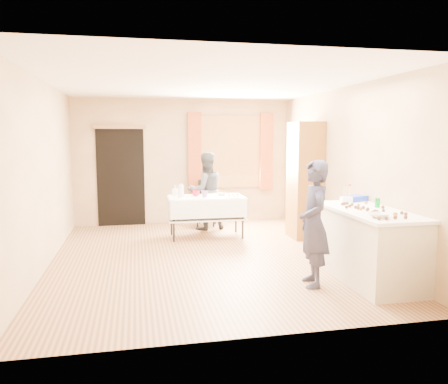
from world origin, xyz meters
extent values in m
cube|color=#9E7047|center=(0.00, 0.00, -0.01)|extent=(4.50, 5.50, 0.02)
cube|color=white|center=(0.00, 0.00, 2.61)|extent=(4.50, 5.50, 0.02)
cube|color=tan|center=(0.00, 2.76, 1.30)|extent=(4.50, 0.02, 2.60)
cube|color=tan|center=(0.00, -2.76, 1.30)|extent=(4.50, 0.02, 2.60)
cube|color=tan|center=(-2.26, 0.00, 1.30)|extent=(0.02, 5.50, 2.60)
cube|color=tan|center=(2.26, 0.00, 1.30)|extent=(0.02, 5.50, 2.60)
cube|color=olive|center=(1.00, 2.72, 1.50)|extent=(1.32, 0.06, 1.52)
cube|color=white|center=(1.00, 2.71, 1.50)|extent=(1.20, 0.02, 1.40)
cube|color=#9F4823|center=(0.22, 2.67, 1.50)|extent=(0.28, 0.06, 1.65)
cube|color=#9F4823|center=(1.78, 2.67, 1.50)|extent=(0.28, 0.06, 1.65)
cube|color=black|center=(-1.30, 2.73, 1.00)|extent=(0.95, 0.04, 2.00)
cube|color=olive|center=(-1.30, 2.70, 2.02)|extent=(1.05, 0.06, 0.08)
cube|color=brown|center=(1.99, 0.96, 1.04)|extent=(0.50, 0.60, 2.08)
cube|color=beige|center=(1.89, -1.46, 0.43)|extent=(0.73, 1.62, 0.86)
cube|color=white|center=(1.89, -1.46, 0.89)|extent=(0.80, 1.68, 0.04)
cube|color=white|center=(0.24, 1.33, 0.73)|extent=(1.36, 0.69, 0.04)
cube|color=black|center=(0.41, 2.36, 0.41)|extent=(0.48, 0.48, 0.05)
cube|color=black|center=(0.46, 2.52, 0.66)|extent=(0.38, 0.14, 0.55)
imported|color=#22233B|center=(1.11, -1.52, 0.77)|extent=(0.66, 0.51, 1.55)
imported|color=black|center=(0.35, 2.00, 0.76)|extent=(0.95, 0.85, 1.52)
cylinder|color=#099827|center=(2.07, -1.32, 0.97)|extent=(0.08, 0.08, 0.12)
imported|color=white|center=(1.69, -1.98, 0.94)|extent=(0.24, 0.24, 0.05)
cube|color=white|center=(1.86, -0.87, 0.95)|extent=(0.16, 0.11, 0.08)
cube|color=blue|center=(2.07, -0.75, 0.95)|extent=(0.35, 0.30, 0.08)
cylinder|color=silver|center=(-0.22, 1.25, 0.86)|extent=(0.13, 0.13, 0.22)
imported|color=red|center=(0.06, 1.38, 0.80)|extent=(0.20, 0.20, 0.10)
imported|color=red|center=(0.20, 1.20, 0.81)|extent=(0.14, 0.14, 0.11)
imported|color=white|center=(0.55, 1.40, 0.78)|extent=(0.23, 0.23, 0.05)
cube|color=white|center=(0.71, 1.19, 0.76)|extent=(0.28, 0.21, 0.02)
imported|color=white|center=(-0.31, 1.50, 0.85)|extent=(0.12, 0.12, 0.19)
sphere|color=#3F2314|center=(2.07, -1.04, 0.93)|extent=(0.04, 0.04, 0.04)
sphere|color=#3A2014|center=(1.77, -1.73, 0.93)|extent=(0.04, 0.04, 0.04)
sphere|color=#3A2014|center=(1.74, -1.06, 0.93)|extent=(0.04, 0.04, 0.04)
sphere|color=#3A2014|center=(2.07, -1.93, 0.93)|extent=(0.04, 0.04, 0.04)
sphere|color=#3A2014|center=(1.74, -1.36, 0.93)|extent=(0.04, 0.04, 0.04)
sphere|color=#3A2014|center=(1.70, -2.14, 0.93)|extent=(0.04, 0.04, 0.04)
sphere|color=#3F2314|center=(1.88, -2.02, 0.93)|extent=(0.04, 0.04, 0.04)
sphere|color=#3A2014|center=(1.94, -1.68, 0.93)|extent=(0.04, 0.04, 0.04)
sphere|color=#3A2014|center=(1.83, -1.73, 0.93)|extent=(0.04, 0.04, 0.04)
sphere|color=#3A2014|center=(2.08, -1.43, 0.93)|extent=(0.04, 0.04, 0.04)
sphere|color=#3A2014|center=(1.83, -1.40, 0.93)|extent=(0.04, 0.04, 0.04)
sphere|color=#3A2014|center=(1.94, -2.12, 0.93)|extent=(0.04, 0.04, 0.04)
sphere|color=#3F2314|center=(1.75, -1.48, 0.93)|extent=(0.04, 0.04, 0.04)
sphere|color=#3A2014|center=(1.71, -1.27, 0.93)|extent=(0.04, 0.04, 0.04)
sphere|color=#3A2014|center=(1.80, -1.15, 0.93)|extent=(0.04, 0.04, 0.04)
sphere|color=#3A2014|center=(2.07, -1.85, 0.93)|extent=(0.04, 0.04, 0.04)
sphere|color=#3A2014|center=(1.74, -1.42, 0.93)|extent=(0.04, 0.04, 0.04)
sphere|color=#3A2014|center=(1.79, -1.57, 0.93)|extent=(0.04, 0.04, 0.04)
sphere|color=#3F2314|center=(1.94, -1.91, 0.93)|extent=(0.04, 0.04, 0.04)
sphere|color=#3A2014|center=(1.70, -1.08, 0.93)|extent=(0.04, 0.04, 0.04)
sphere|color=#3A2014|center=(1.83, -1.92, 0.93)|extent=(0.04, 0.04, 0.04)
sphere|color=#3A2014|center=(1.69, -1.83, 0.93)|extent=(0.04, 0.04, 0.04)
sphere|color=#3A2014|center=(1.62, -2.11, 0.93)|extent=(0.04, 0.04, 0.04)
sphere|color=#3A2014|center=(1.82, -2.11, 0.93)|extent=(0.04, 0.04, 0.04)
sphere|color=#3F2314|center=(1.85, -1.23, 0.93)|extent=(0.04, 0.04, 0.04)
sphere|color=#3A2014|center=(1.79, -1.03, 0.93)|extent=(0.04, 0.04, 0.04)
sphere|color=#3A2014|center=(1.83, -1.69, 0.93)|extent=(0.04, 0.04, 0.04)
sphere|color=#3A2014|center=(1.82, -1.52, 0.93)|extent=(0.04, 0.04, 0.04)
sphere|color=#3A2014|center=(1.95, -1.92, 0.93)|extent=(0.04, 0.04, 0.04)
sphere|color=#3A2014|center=(1.63, -1.33, 0.93)|extent=(0.04, 0.04, 0.04)
sphere|color=#3F2314|center=(1.62, -2.01, 0.93)|extent=(0.04, 0.04, 0.04)
camera|label=1|loc=(-1.00, -6.41, 1.83)|focal=35.00mm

